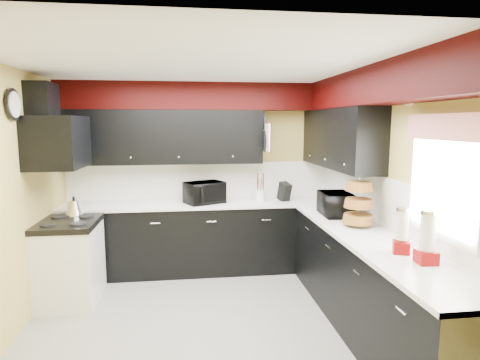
# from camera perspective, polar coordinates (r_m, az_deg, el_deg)

# --- Properties ---
(ground) EXTENTS (3.60, 3.60, 0.00)m
(ground) POSITION_cam_1_polar(r_m,az_deg,el_deg) (4.23, -4.37, -19.84)
(ground) COLOR gray
(ground) RESTS_ON ground
(wall_back) EXTENTS (3.60, 0.06, 2.50)m
(wall_back) POSITION_cam_1_polar(r_m,az_deg,el_deg) (5.58, -5.50, 0.53)
(wall_back) COLOR #E0C666
(wall_back) RESTS_ON ground
(wall_right) EXTENTS (0.06, 3.60, 2.50)m
(wall_right) POSITION_cam_1_polar(r_m,az_deg,el_deg) (4.29, 20.23, -2.21)
(wall_right) COLOR #E0C666
(wall_right) RESTS_ON ground
(wall_left) EXTENTS (0.06, 3.60, 2.50)m
(wall_left) POSITION_cam_1_polar(r_m,az_deg,el_deg) (4.13, -30.38, -3.20)
(wall_left) COLOR #E0C666
(wall_left) RESTS_ON ground
(ceiling) EXTENTS (3.60, 3.60, 0.06)m
(ceiling) POSITION_cam_1_polar(r_m,az_deg,el_deg) (3.78, -4.79, 15.99)
(ceiling) COLOR white
(ceiling) RESTS_ON wall_back
(cab_back) EXTENTS (3.60, 0.60, 0.90)m
(cab_back) POSITION_cam_1_polar(r_m,az_deg,el_deg) (5.46, -5.28, -8.24)
(cab_back) COLOR black
(cab_back) RESTS_ON ground
(cab_right) EXTENTS (0.60, 3.00, 0.90)m
(cab_right) POSITION_cam_1_polar(r_m,az_deg,el_deg) (4.12, 17.84, -14.12)
(cab_right) COLOR black
(cab_right) RESTS_ON ground
(counter_back) EXTENTS (3.62, 0.64, 0.04)m
(counter_back) POSITION_cam_1_polar(r_m,az_deg,el_deg) (5.34, -5.35, -3.40)
(counter_back) COLOR white
(counter_back) RESTS_ON cab_back
(counter_right) EXTENTS (0.64, 3.02, 0.04)m
(counter_right) POSITION_cam_1_polar(r_m,az_deg,el_deg) (3.97, 18.13, -7.81)
(counter_right) COLOR white
(counter_right) RESTS_ON cab_right
(splash_back) EXTENTS (3.60, 0.02, 0.50)m
(splash_back) POSITION_cam_1_polar(r_m,az_deg,el_deg) (5.58, -5.49, -0.09)
(splash_back) COLOR white
(splash_back) RESTS_ON counter_back
(splash_right) EXTENTS (0.02, 3.60, 0.50)m
(splash_right) POSITION_cam_1_polar(r_m,az_deg,el_deg) (4.30, 20.07, -3.00)
(splash_right) COLOR white
(splash_right) RESTS_ON counter_right
(upper_back) EXTENTS (2.60, 0.35, 0.70)m
(upper_back) POSITION_cam_1_polar(r_m,az_deg,el_deg) (5.37, -10.89, 6.02)
(upper_back) COLOR black
(upper_back) RESTS_ON wall_back
(upper_right) EXTENTS (0.35, 1.80, 0.70)m
(upper_right) POSITION_cam_1_polar(r_m,az_deg,el_deg) (4.98, 13.93, 5.78)
(upper_right) COLOR black
(upper_right) RESTS_ON wall_right
(soffit_back) EXTENTS (3.60, 0.36, 0.35)m
(soffit_back) POSITION_cam_1_polar(r_m,az_deg,el_deg) (5.37, -5.59, 11.73)
(soffit_back) COLOR black
(soffit_back) RESTS_ON wall_back
(soffit_right) EXTENTS (0.36, 3.24, 0.35)m
(soffit_right) POSITION_cam_1_polar(r_m,az_deg,el_deg) (4.00, 19.87, 12.58)
(soffit_right) COLOR black
(soffit_right) RESTS_ON wall_right
(stove) EXTENTS (0.60, 0.75, 0.86)m
(stove) POSITION_cam_1_polar(r_m,az_deg,el_deg) (4.92, -22.98, -10.92)
(stove) COLOR white
(stove) RESTS_ON ground
(cooktop) EXTENTS (0.62, 0.77, 0.06)m
(cooktop) POSITION_cam_1_polar(r_m,az_deg,el_deg) (4.80, -23.28, -5.71)
(cooktop) COLOR black
(cooktop) RESTS_ON stove
(hood) EXTENTS (0.50, 0.78, 0.55)m
(hood) POSITION_cam_1_polar(r_m,az_deg,el_deg) (4.69, -24.47, 4.93)
(hood) COLOR black
(hood) RESTS_ON wall_left
(hood_duct) EXTENTS (0.24, 0.40, 0.40)m
(hood_duct) POSITION_cam_1_polar(r_m,az_deg,el_deg) (4.73, -26.30, 9.93)
(hood_duct) COLOR black
(hood_duct) RESTS_ON wall_left
(window) EXTENTS (0.03, 0.86, 0.96)m
(window) POSITION_cam_1_polar(r_m,az_deg,el_deg) (3.48, 27.10, 0.11)
(window) COLOR white
(window) RESTS_ON wall_right
(valance) EXTENTS (0.04, 0.88, 0.20)m
(valance) POSITION_cam_1_polar(r_m,az_deg,el_deg) (3.42, 26.77, 6.75)
(valance) COLOR red
(valance) RESTS_ON wall_right
(pan_top) EXTENTS (0.03, 0.22, 0.40)m
(pan_top) POSITION_cam_1_polar(r_m,az_deg,el_deg) (5.38, 3.34, 8.28)
(pan_top) COLOR black
(pan_top) RESTS_ON upper_back
(pan_mid) EXTENTS (0.03, 0.28, 0.46)m
(pan_mid) POSITION_cam_1_polar(r_m,az_deg,el_deg) (5.26, 3.58, 5.56)
(pan_mid) COLOR black
(pan_mid) RESTS_ON upper_back
(pan_low) EXTENTS (0.03, 0.24, 0.42)m
(pan_low) POSITION_cam_1_polar(r_m,az_deg,el_deg) (5.51, 3.06, 5.37)
(pan_low) COLOR black
(pan_low) RESTS_ON upper_back
(cut_board) EXTENTS (0.03, 0.26, 0.35)m
(cut_board) POSITION_cam_1_polar(r_m,az_deg,el_deg) (5.14, 3.95, 6.06)
(cut_board) COLOR white
(cut_board) RESTS_ON upper_back
(baskets) EXTENTS (0.27, 0.27, 0.50)m
(baskets) POSITION_cam_1_polar(r_m,az_deg,el_deg) (4.22, 16.50, -3.16)
(baskets) COLOR brown
(baskets) RESTS_ON upper_right
(clock) EXTENTS (0.03, 0.30, 0.30)m
(clock) POSITION_cam_1_polar(r_m,az_deg,el_deg) (4.29, -29.57, 9.33)
(clock) COLOR black
(clock) RESTS_ON wall_left
(deco_plate) EXTENTS (0.03, 0.24, 0.24)m
(deco_plate) POSITION_cam_1_polar(r_m,az_deg,el_deg) (3.92, 22.96, 11.43)
(deco_plate) COLOR white
(deco_plate) RESTS_ON wall_right
(toaster_oven) EXTENTS (0.60, 0.56, 0.28)m
(toaster_oven) POSITION_cam_1_polar(r_m,az_deg,el_deg) (5.27, -5.04, -1.79)
(toaster_oven) COLOR black
(toaster_oven) RESTS_ON counter_back
(microwave) EXTENTS (0.34, 0.49, 0.26)m
(microwave) POSITION_cam_1_polar(r_m,az_deg,el_deg) (4.68, 13.50, -3.34)
(microwave) COLOR black
(microwave) RESTS_ON counter_right
(utensil_crock) EXTENTS (0.15, 0.15, 0.15)m
(utensil_crock) POSITION_cam_1_polar(r_m,az_deg,el_deg) (5.38, 2.91, -2.25)
(utensil_crock) COLOR silver
(utensil_crock) RESTS_ON counter_back
(knife_block) EXTENTS (0.16, 0.19, 0.25)m
(knife_block) POSITION_cam_1_polar(r_m,az_deg,el_deg) (5.43, 6.33, -1.69)
(knife_block) COLOR black
(knife_block) RESTS_ON counter_back
(kettle) EXTENTS (0.21, 0.21, 0.17)m
(kettle) POSITION_cam_1_polar(r_m,az_deg,el_deg) (5.04, -22.53, -3.67)
(kettle) COLOR silver
(kettle) RESTS_ON cooktop
(dispenser_a) EXTENTS (0.16, 0.16, 0.33)m
(dispenser_a) POSITION_cam_1_polar(r_m,az_deg,el_deg) (3.48, 22.02, -7.01)
(dispenser_a) COLOR maroon
(dispenser_a) RESTS_ON counter_right
(dispenser_b) EXTENTS (0.15, 0.15, 0.37)m
(dispenser_b) POSITION_cam_1_polar(r_m,az_deg,el_deg) (3.30, 25.09, -7.63)
(dispenser_b) COLOR #57000A
(dispenser_b) RESTS_ON counter_right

